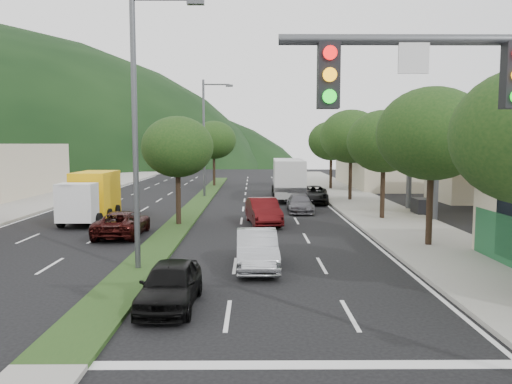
{
  "coord_description": "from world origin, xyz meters",
  "views": [
    {
      "loc": [
        4.18,
        -9.81,
        4.61
      ],
      "look_at": [
        4.33,
        12.81,
        2.42
      ],
      "focal_mm": 35.0,
      "sensor_mm": 36.0,
      "label": 1
    }
  ],
  "objects_px": {
    "tree_r_c": "(384,141)",
    "tree_med_far": "(214,140)",
    "tree_r_b": "(432,134)",
    "box_truck": "(92,198)",
    "suv_maroon": "(122,223)",
    "car_queue_b": "(300,203)",
    "streetlight_near": "(140,116)",
    "tree_r_e": "(331,141)",
    "tree_r_d": "(351,137)",
    "sedan_silver": "(257,249)",
    "car_queue_a": "(170,284)",
    "motorhome": "(288,178)",
    "streetlight_mid": "(206,132)",
    "tree_med_near": "(178,147)",
    "car_queue_c": "(263,211)",
    "car_queue_d": "(313,195)"
  },
  "relations": [
    {
      "from": "tree_r_c",
      "to": "tree_med_far",
      "type": "relative_size",
      "value": 0.93
    },
    {
      "from": "tree_r_b",
      "to": "box_truck",
      "type": "xyz_separation_m",
      "value": [
        -17.37,
        7.68,
        -3.65
      ]
    },
    {
      "from": "suv_maroon",
      "to": "box_truck",
      "type": "xyz_separation_m",
      "value": [
        -3.02,
        4.78,
        0.74
      ]
    },
    {
      "from": "car_queue_b",
      "to": "streetlight_near",
      "type": "bearing_deg",
      "value": -113.91
    },
    {
      "from": "tree_r_c",
      "to": "tree_r_e",
      "type": "height_order",
      "value": "tree_r_e"
    },
    {
      "from": "tree_r_c",
      "to": "tree_r_d",
      "type": "distance_m",
      "value": 10.01
    },
    {
      "from": "tree_med_far",
      "to": "suv_maroon",
      "type": "height_order",
      "value": "tree_med_far"
    },
    {
      "from": "tree_r_e",
      "to": "tree_med_far",
      "type": "distance_m",
      "value": 12.65
    },
    {
      "from": "tree_r_b",
      "to": "tree_r_e",
      "type": "xyz_separation_m",
      "value": [
        0.0,
        28.0,
        -0.14
      ]
    },
    {
      "from": "suv_maroon",
      "to": "streetlight_near",
      "type": "bearing_deg",
      "value": 109.92
    },
    {
      "from": "sedan_silver",
      "to": "suv_maroon",
      "type": "relative_size",
      "value": 0.92
    },
    {
      "from": "tree_r_b",
      "to": "car_queue_a",
      "type": "distance_m",
      "value": 13.66
    },
    {
      "from": "tree_r_e",
      "to": "motorhome",
      "type": "bearing_deg",
      "value": -120.3
    },
    {
      "from": "tree_r_b",
      "to": "streetlight_mid",
      "type": "distance_m",
      "value": 24.09
    },
    {
      "from": "streetlight_near",
      "to": "suv_maroon",
      "type": "xyz_separation_m",
      "value": [
        -2.56,
        6.89,
        -4.94
      ]
    },
    {
      "from": "tree_r_e",
      "to": "streetlight_mid",
      "type": "relative_size",
      "value": 0.67
    },
    {
      "from": "car_queue_a",
      "to": "box_truck",
      "type": "height_order",
      "value": "box_truck"
    },
    {
      "from": "tree_med_near",
      "to": "car_queue_a",
      "type": "xyz_separation_m",
      "value": [
        1.84,
        -14.0,
        -3.78
      ]
    },
    {
      "from": "tree_r_c",
      "to": "suv_maroon",
      "type": "xyz_separation_m",
      "value": [
        -14.35,
        -5.11,
        -4.11
      ]
    },
    {
      "from": "sedan_silver",
      "to": "box_truck",
      "type": "distance_m",
      "value": 14.89
    },
    {
      "from": "car_queue_a",
      "to": "car_queue_b",
      "type": "bearing_deg",
      "value": 75.47
    },
    {
      "from": "tree_med_far",
      "to": "tree_r_c",
      "type": "bearing_deg",
      "value": -63.43
    },
    {
      "from": "suv_maroon",
      "to": "car_queue_a",
      "type": "relative_size",
      "value": 1.21
    },
    {
      "from": "tree_r_d",
      "to": "tree_med_near",
      "type": "xyz_separation_m",
      "value": [
        -12.0,
        -12.0,
        -0.75
      ]
    },
    {
      "from": "sedan_silver",
      "to": "car_queue_b",
      "type": "xyz_separation_m",
      "value": [
        3.03,
        15.17,
        -0.1
      ]
    },
    {
      "from": "motorhome",
      "to": "tree_r_b",
      "type": "bearing_deg",
      "value": -74.52
    },
    {
      "from": "tree_r_d",
      "to": "streetlight_near",
      "type": "height_order",
      "value": "streetlight_near"
    },
    {
      "from": "tree_r_c",
      "to": "tree_med_near",
      "type": "distance_m",
      "value": 12.17
    },
    {
      "from": "streetlight_mid",
      "to": "tree_r_e",
      "type": "bearing_deg",
      "value": 30.69
    },
    {
      "from": "suv_maroon",
      "to": "car_queue_c",
      "type": "relative_size",
      "value": 1.02
    },
    {
      "from": "tree_r_d",
      "to": "tree_med_near",
      "type": "bearing_deg",
      "value": -135.0
    },
    {
      "from": "box_truck",
      "to": "sedan_silver",
      "type": "bearing_deg",
      "value": 130.39
    },
    {
      "from": "suv_maroon",
      "to": "tree_med_near",
      "type": "bearing_deg",
      "value": -127.6
    },
    {
      "from": "tree_r_d",
      "to": "suv_maroon",
      "type": "xyz_separation_m",
      "value": [
        -14.35,
        -15.11,
        -4.54
      ]
    },
    {
      "from": "box_truck",
      "to": "streetlight_near",
      "type": "bearing_deg",
      "value": 115.22
    },
    {
      "from": "car_queue_d",
      "to": "box_truck",
      "type": "height_order",
      "value": "box_truck"
    },
    {
      "from": "tree_med_near",
      "to": "car_queue_a",
      "type": "distance_m",
      "value": 14.62
    },
    {
      "from": "tree_r_d",
      "to": "tree_med_far",
      "type": "height_order",
      "value": "tree_r_d"
    },
    {
      "from": "tree_r_b",
      "to": "tree_r_e",
      "type": "height_order",
      "value": "tree_r_b"
    },
    {
      "from": "car_queue_a",
      "to": "motorhome",
      "type": "relative_size",
      "value": 0.44
    },
    {
      "from": "car_queue_b",
      "to": "car_queue_c",
      "type": "xyz_separation_m",
      "value": [
        -2.57,
        -5.0,
        0.14
      ]
    },
    {
      "from": "suv_maroon",
      "to": "motorhome",
      "type": "bearing_deg",
      "value": -119.93
    },
    {
      "from": "car_queue_a",
      "to": "box_truck",
      "type": "distance_m",
      "value": 17.27
    },
    {
      "from": "sedan_silver",
      "to": "tree_med_near",
      "type": "bearing_deg",
      "value": 112.62
    },
    {
      "from": "streetlight_near",
      "to": "box_truck",
      "type": "distance_m",
      "value": 13.61
    },
    {
      "from": "car_queue_b",
      "to": "car_queue_c",
      "type": "relative_size",
      "value": 0.92
    },
    {
      "from": "streetlight_near",
      "to": "tree_r_c",
      "type": "bearing_deg",
      "value": 45.49
    },
    {
      "from": "car_queue_b",
      "to": "sedan_silver",
      "type": "bearing_deg",
      "value": -100.53
    },
    {
      "from": "streetlight_near",
      "to": "box_truck",
      "type": "height_order",
      "value": "streetlight_near"
    },
    {
      "from": "streetlight_near",
      "to": "sedan_silver",
      "type": "distance_m",
      "value": 6.4
    }
  ]
}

